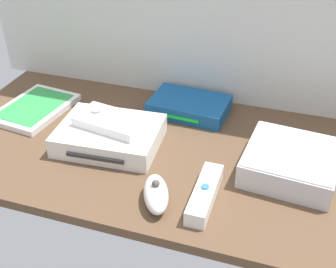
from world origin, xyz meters
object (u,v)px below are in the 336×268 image
object	(u,v)px
mini_computer	(291,161)
game_case	(35,108)
remote_classic_pad	(111,121)
network_router	(189,106)
remote_wand	(205,194)
game_console	(110,135)
remote_nunchuk	(156,194)

from	to	relation	value
mini_computer	game_case	bearing A→B (deg)	175.23
mini_computer	remote_classic_pad	distance (cm)	37.18
network_router	remote_wand	world-z (taller)	same
game_console	remote_wand	size ratio (longest dim) A/B	1.49
network_router	remote_nunchuk	size ratio (longest dim) A/B	1.71
network_router	remote_classic_pad	distance (cm)	21.62
game_case	network_router	distance (cm)	36.93
game_console	remote_nunchuk	world-z (taller)	remote_nunchuk
network_router	remote_nunchuk	bearing A→B (deg)	-81.09
remote_wand	game_case	bearing A→B (deg)	158.76
game_console	game_case	size ratio (longest dim) A/B	1.08
network_router	remote_classic_pad	world-z (taller)	remote_classic_pad
game_case	remote_classic_pad	world-z (taller)	remote_classic_pad
remote_nunchuk	remote_classic_pad	size ratio (longest dim) A/B	0.70
network_router	remote_nunchuk	world-z (taller)	remote_nunchuk
remote_wand	remote_classic_pad	xyz separation A→B (cm)	(-23.32, 11.68, 3.90)
game_case	remote_nunchuk	xyz separation A→B (cm)	(38.37, -21.44, 1.28)
remote_wand	remote_nunchuk	size ratio (longest dim) A/B	1.36
game_console	game_case	bearing A→B (deg)	158.72
mini_computer	remote_nunchuk	xyz separation A→B (cm)	(-21.83, -16.42, -0.60)
game_case	remote_nunchuk	world-z (taller)	remote_nunchuk
game_case	remote_nunchuk	size ratio (longest dim) A/B	1.88
game_console	mini_computer	size ratio (longest dim) A/B	1.19
game_console	network_router	bearing A→B (deg)	52.11
network_router	mini_computer	bearing A→B (deg)	-29.29
remote_classic_pad	remote_wand	bearing A→B (deg)	-17.16
game_case	mini_computer	bearing A→B (deg)	2.08
mini_computer	network_router	size ratio (longest dim) A/B	0.99
remote_nunchuk	remote_classic_pad	xyz separation A→B (cm)	(-15.22, 14.91, 3.37)
game_case	remote_nunchuk	distance (cm)	43.97
remote_nunchuk	game_console	bearing A→B (deg)	113.81
game_case	remote_classic_pad	size ratio (longest dim) A/B	1.32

